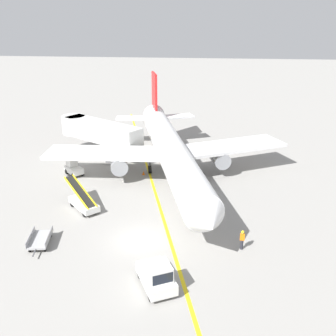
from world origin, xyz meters
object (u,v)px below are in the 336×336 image
pushback_tug (157,276)px  baggage_tug_near_wing (73,167)px  airliner (170,149)px  safety_cone_wingtip_left (143,173)px  belt_loader_forward_hold (83,202)px  safety_cone_nose_left (192,196)px  ground_crew_marshaller (242,239)px  jet_bridge (95,130)px  safety_cone_nose_right (162,161)px  baggage_cart_loaded (40,239)px

pushback_tug → baggage_tug_near_wing: pushback_tug is taller
airliner → safety_cone_wingtip_left: airliner is taller
belt_loader_forward_hold → safety_cone_nose_left: (10.29, 3.62, -0.56)m
ground_crew_marshaller → pushback_tug: bearing=-138.2°
safety_cone_nose_left → safety_cone_wingtip_left: bearing=137.1°
jet_bridge → belt_loader_forward_hold: size_ratio=2.75×
jet_bridge → pushback_tug: 28.35m
baggage_tug_near_wing → safety_cone_nose_left: (14.19, -4.71, -0.71)m
safety_cone_nose_left → safety_cone_nose_right: (-4.34, 9.65, 0.00)m
airliner → pushback_tug: airliner is taller
belt_loader_forward_hold → safety_cone_nose_right: bearing=65.8°
baggage_cart_loaded → airliner: bearing=59.3°
ground_crew_marshaller → safety_cone_wingtip_left: ground_crew_marshaller is taller
belt_loader_forward_hold → ground_crew_marshaller: bearing=-19.6°
baggage_cart_loaded → ground_crew_marshaller: 16.42m
safety_cone_nose_right → safety_cone_wingtip_left: same height
airliner → baggage_tug_near_wing: bearing=-177.1°
baggage_tug_near_wing → baggage_cart_loaded: size_ratio=0.69×
belt_loader_forward_hold → safety_cone_wingtip_left: belt_loader_forward_hold is taller
jet_bridge → safety_cone_nose_left: (13.29, -11.36, -3.32)m
airliner → jet_bridge: size_ratio=2.84×
baggage_cart_loaded → safety_cone_nose_right: bearing=69.0°
ground_crew_marshaller → baggage_cart_loaded: bearing=-176.0°
safety_cone_nose_left → safety_cone_nose_right: same height
baggage_tug_near_wing → safety_cone_nose_left: bearing=-18.4°
baggage_tug_near_wing → ground_crew_marshaller: size_ratio=1.56×
belt_loader_forward_hold → baggage_cart_loaded: belt_loader_forward_hold is taller
baggage_tug_near_wing → ground_crew_marshaller: 23.11m
baggage_cart_loaded → ground_crew_marshaller: size_ratio=2.26×
pushback_tug → ground_crew_marshaller: size_ratio=2.39×
baggage_tug_near_wing → baggage_cart_loaded: baggage_tug_near_wing is taller
baggage_cart_loaded → safety_cone_nose_left: size_ratio=8.73×
ground_crew_marshaller → safety_cone_nose_right: (-8.83, 18.53, -0.69)m
airliner → belt_loader_forward_hold: (-7.51, -8.90, -2.64)m
safety_cone_nose_left → pushback_tug: bearing=-96.4°
jet_bridge → baggage_cart_loaded: bearing=-86.2°
jet_bridge → safety_cone_wingtip_left: (7.32, -5.81, -3.32)m
belt_loader_forward_hold → pushback_tug: bearing=-51.0°
baggage_tug_near_wing → safety_cone_nose_left: 14.97m
airliner → belt_loader_forward_hold: size_ratio=7.81×
safety_cone_nose_right → safety_cone_wingtip_left: size_ratio=1.00×
airliner → safety_cone_nose_right: size_ratio=79.00×
airliner → safety_cone_nose_right: airliner is taller
jet_bridge → safety_cone_wingtip_left: bearing=-38.4°
ground_crew_marshaller → safety_cone_wingtip_left: bearing=125.9°
baggage_tug_near_wing → airliner: bearing=2.9°
jet_bridge → ground_crew_marshaller: 27.08m
belt_loader_forward_hold → jet_bridge: bearing=101.3°
pushback_tug → safety_cone_nose_left: pushback_tug is taller
belt_loader_forward_hold → safety_cone_nose_right: 14.55m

